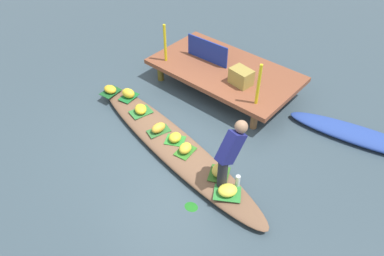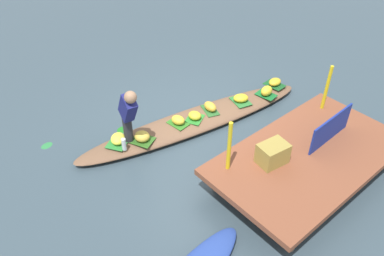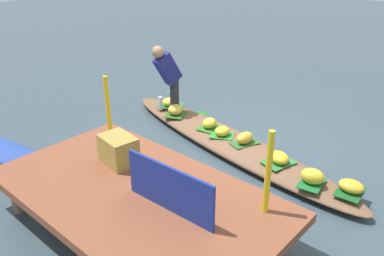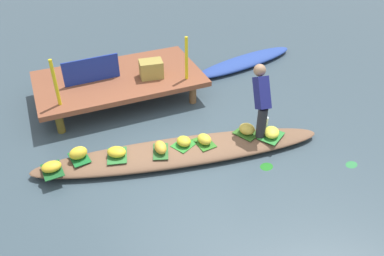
{
  "view_description": "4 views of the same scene",
  "coord_description": "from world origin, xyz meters",
  "px_view_note": "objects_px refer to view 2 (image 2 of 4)",
  "views": [
    {
      "loc": [
        3.45,
        -3.41,
        4.78
      ],
      "look_at": [
        0.19,
        0.37,
        0.35
      ],
      "focal_mm": 34.01,
      "sensor_mm": 36.0,
      "label": 1
    },
    {
      "loc": [
        3.9,
        4.45,
        4.6
      ],
      "look_at": [
        0.36,
        0.31,
        0.29
      ],
      "focal_mm": 36.45,
      "sensor_mm": 36.0,
      "label": 2
    },
    {
      "loc": [
        -3.19,
        4.4,
        2.83
      ],
      "look_at": [
        0.22,
        0.56,
        0.45
      ],
      "focal_mm": 36.76,
      "sensor_mm": 36.0,
      "label": 3
    },
    {
      "loc": [
        -1.79,
        -4.67,
        4.17
      ],
      "look_at": [
        0.27,
        0.18,
        0.38
      ],
      "focal_mm": 36.72,
      "sensor_mm": 36.0,
      "label": 4
    }
  ],
  "objects_px": {
    "banana_bunch_2": "(267,91)",
    "vendor_person": "(128,112)",
    "water_bottle": "(124,144)",
    "banana_bunch_0": "(195,116)",
    "market_banner": "(331,129)",
    "banana_bunch_4": "(241,98)",
    "banana_bunch_1": "(210,107)",
    "banana_bunch_7": "(142,136)",
    "vendor_boat": "(196,121)",
    "banana_bunch_3": "(275,82)",
    "produce_crate": "(273,154)",
    "banana_bunch_5": "(178,120)",
    "banana_bunch_6": "(118,139)"
  },
  "relations": [
    {
      "from": "banana_bunch_6",
      "to": "market_banner",
      "type": "bearing_deg",
      "value": 134.44
    },
    {
      "from": "banana_bunch_1",
      "to": "banana_bunch_5",
      "type": "distance_m",
      "value": 0.74
    },
    {
      "from": "water_bottle",
      "to": "market_banner",
      "type": "height_order",
      "value": "market_banner"
    },
    {
      "from": "vendor_person",
      "to": "water_bottle",
      "type": "xyz_separation_m",
      "value": [
        0.18,
        0.04,
        -0.57
      ]
    },
    {
      "from": "banana_bunch_3",
      "to": "vendor_person",
      "type": "height_order",
      "value": "vendor_person"
    },
    {
      "from": "banana_bunch_5",
      "to": "produce_crate",
      "type": "distance_m",
      "value": 2.04
    },
    {
      "from": "banana_bunch_5",
      "to": "banana_bunch_2",
      "type": "bearing_deg",
      "value": 167.86
    },
    {
      "from": "banana_bunch_2",
      "to": "banana_bunch_7",
      "type": "xyz_separation_m",
      "value": [
        2.75,
        -0.45,
        -0.01
      ]
    },
    {
      "from": "banana_bunch_1",
      "to": "banana_bunch_5",
      "type": "height_order",
      "value": "banana_bunch_1"
    },
    {
      "from": "banana_bunch_4",
      "to": "banana_bunch_6",
      "type": "height_order",
      "value": "banana_bunch_6"
    },
    {
      "from": "banana_bunch_0",
      "to": "banana_bunch_7",
      "type": "relative_size",
      "value": 0.93
    },
    {
      "from": "banana_bunch_5",
      "to": "water_bottle",
      "type": "bearing_deg",
      "value": -1.58
    },
    {
      "from": "banana_bunch_3",
      "to": "water_bottle",
      "type": "bearing_deg",
      "value": -5.13
    },
    {
      "from": "water_bottle",
      "to": "market_banner",
      "type": "distance_m",
      "value": 3.4
    },
    {
      "from": "banana_bunch_4",
      "to": "produce_crate",
      "type": "bearing_deg",
      "value": 56.16
    },
    {
      "from": "banana_bunch_0",
      "to": "banana_bunch_7",
      "type": "xyz_separation_m",
      "value": [
        1.11,
        -0.12,
        0.01
      ]
    },
    {
      "from": "banana_bunch_2",
      "to": "vendor_person",
      "type": "xyz_separation_m",
      "value": [
        2.94,
        -0.49,
        0.58
      ]
    },
    {
      "from": "banana_bunch_0",
      "to": "produce_crate",
      "type": "relative_size",
      "value": 0.57
    },
    {
      "from": "banana_bunch_0",
      "to": "banana_bunch_6",
      "type": "bearing_deg",
      "value": -13.67
    },
    {
      "from": "banana_bunch_7",
      "to": "vendor_person",
      "type": "bearing_deg",
      "value": -10.81
    },
    {
      "from": "banana_bunch_1",
      "to": "market_banner",
      "type": "height_order",
      "value": "market_banner"
    },
    {
      "from": "vendor_boat",
      "to": "water_bottle",
      "type": "distance_m",
      "value": 1.56
    },
    {
      "from": "banana_bunch_1",
      "to": "vendor_person",
      "type": "bearing_deg",
      "value": -4.69
    },
    {
      "from": "vendor_boat",
      "to": "banana_bunch_4",
      "type": "distance_m",
      "value": 1.05
    },
    {
      "from": "vendor_person",
      "to": "market_banner",
      "type": "relative_size",
      "value": 1.11
    },
    {
      "from": "banana_bunch_4",
      "to": "banana_bunch_3",
      "type": "bearing_deg",
      "value": 177.6
    },
    {
      "from": "vendor_boat",
      "to": "banana_bunch_7",
      "type": "xyz_separation_m",
      "value": [
        1.17,
        -0.08,
        0.19
      ]
    },
    {
      "from": "banana_bunch_0",
      "to": "banana_bunch_1",
      "type": "xyz_separation_m",
      "value": [
        -0.41,
        -0.02,
        0.01
      ]
    },
    {
      "from": "banana_bunch_2",
      "to": "banana_bunch_6",
      "type": "distance_m",
      "value": 3.16
    },
    {
      "from": "banana_bunch_0",
      "to": "banana_bunch_5",
      "type": "bearing_deg",
      "value": -15.15
    },
    {
      "from": "banana_bunch_2",
      "to": "market_banner",
      "type": "xyz_separation_m",
      "value": [
        0.63,
        1.82,
        0.45
      ]
    },
    {
      "from": "banana_bunch_0",
      "to": "banana_bunch_2",
      "type": "bearing_deg",
      "value": 168.48
    },
    {
      "from": "vendor_boat",
      "to": "produce_crate",
      "type": "xyz_separation_m",
      "value": [
        0.15,
        1.93,
        0.57
      ]
    },
    {
      "from": "banana_bunch_1",
      "to": "banana_bunch_5",
      "type": "bearing_deg",
      "value": -5.65
    },
    {
      "from": "banana_bunch_4",
      "to": "banana_bunch_6",
      "type": "xyz_separation_m",
      "value": [
        2.53,
        -0.51,
        0.0
      ]
    },
    {
      "from": "market_banner",
      "to": "banana_bunch_3",
      "type": "bearing_deg",
      "value": -120.41
    },
    {
      "from": "water_bottle",
      "to": "banana_bunch_0",
      "type": "bearing_deg",
      "value": 175.32
    },
    {
      "from": "water_bottle",
      "to": "vendor_boat",
      "type": "bearing_deg",
      "value": 176.98
    },
    {
      "from": "banana_bunch_1",
      "to": "banana_bunch_6",
      "type": "height_order",
      "value": "banana_bunch_1"
    },
    {
      "from": "banana_bunch_3",
      "to": "vendor_person",
      "type": "distance_m",
      "value": 3.44
    },
    {
      "from": "banana_bunch_6",
      "to": "water_bottle",
      "type": "xyz_separation_m",
      "value": [
        0.02,
        0.23,
        0.03
      ]
    },
    {
      "from": "banana_bunch_4",
      "to": "banana_bunch_1",
      "type": "bearing_deg",
      "value": -14.36
    },
    {
      "from": "banana_bunch_5",
      "to": "produce_crate",
      "type": "height_order",
      "value": "produce_crate"
    },
    {
      "from": "banana_bunch_2",
      "to": "banana_bunch_5",
      "type": "height_order",
      "value": "banana_bunch_2"
    },
    {
      "from": "vendor_boat",
      "to": "banana_bunch_4",
      "type": "xyz_separation_m",
      "value": [
        -1.01,
        0.19,
        0.17
      ]
    },
    {
      "from": "vendor_boat",
      "to": "banana_bunch_3",
      "type": "height_order",
      "value": "banana_bunch_3"
    },
    {
      "from": "banana_bunch_0",
      "to": "water_bottle",
      "type": "xyz_separation_m",
      "value": [
        1.48,
        -0.12,
        0.04
      ]
    },
    {
      "from": "banana_bunch_1",
      "to": "banana_bunch_4",
      "type": "bearing_deg",
      "value": 165.64
    },
    {
      "from": "banana_bunch_0",
      "to": "banana_bunch_3",
      "type": "height_order",
      "value": "banana_bunch_0"
    },
    {
      "from": "banana_bunch_2",
      "to": "banana_bunch_1",
      "type": "bearing_deg",
      "value": -15.88
    }
  ]
}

